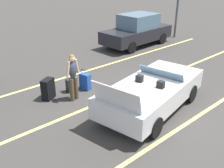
% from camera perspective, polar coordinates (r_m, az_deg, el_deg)
% --- Properties ---
extents(ground_plane, '(80.00, 80.00, 0.00)m').
position_cam_1_polar(ground_plane, '(8.45, 8.76, -5.48)').
color(ground_plane, '#383533').
extents(lot_line_near, '(18.00, 0.12, 0.01)m').
position_cam_1_polar(lot_line_near, '(7.83, 16.01, -8.88)').
color(lot_line_near, '#EAE066').
rests_on(lot_line_near, ground_plane).
extents(lot_line_mid, '(18.00, 0.12, 0.01)m').
position_cam_1_polar(lot_line_mid, '(9.29, 2.12, -2.26)').
color(lot_line_mid, '#EAE066').
rests_on(lot_line_mid, ground_plane).
extents(lot_line_far, '(18.00, 0.12, 0.01)m').
position_cam_1_polar(lot_line_far, '(11.21, -7.42, 2.43)').
color(lot_line_far, '#EAE066').
rests_on(lot_line_far, ground_plane).
extents(convertible_car, '(4.39, 2.51, 1.53)m').
position_cam_1_polar(convertible_car, '(8.33, 9.69, -1.40)').
color(convertible_car, silver).
rests_on(convertible_car, ground_plane).
extents(suitcase_large_black, '(0.56, 0.48, 0.74)m').
position_cam_1_polar(suitcase_large_black, '(9.08, -14.22, -1.12)').
color(suitcase_large_black, black).
rests_on(suitcase_large_black, ground_plane).
extents(suitcase_medium_bright, '(0.34, 0.45, 0.82)m').
position_cam_1_polar(suitcase_medium_bright, '(9.58, -6.03, 0.53)').
color(suitcase_medium_bright, '#1E479E').
rests_on(suitcase_medium_bright, ground_plane).
extents(suitcase_small_carryon, '(0.34, 0.20, 0.80)m').
position_cam_1_polar(suitcase_small_carryon, '(9.49, -9.24, -0.27)').
color(suitcase_small_carryon, black).
rests_on(suitcase_small_carryon, ground_plane).
extents(traveler_person, '(0.61, 0.28, 1.65)m').
position_cam_1_polar(traveler_person, '(8.61, -8.78, 2.02)').
color(traveler_person, '#4C3F2D').
rests_on(traveler_person, ground_plane).
extents(parked_sedan_far, '(4.57, 2.02, 1.82)m').
position_cam_1_polar(parked_sedan_far, '(15.21, 5.72, 11.94)').
color(parked_sedan_far, black).
rests_on(parked_sedan_far, ground_plane).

